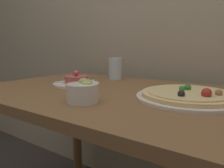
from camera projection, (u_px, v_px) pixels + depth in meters
name	position (u px, v px, depth m)	size (l,w,h in m)	color
dining_table	(132.00, 118.00, 0.89)	(1.39, 0.78, 0.78)	brown
pizza_plate	(189.00, 95.00, 0.77)	(0.37, 0.37, 0.05)	silver
tartare_plate	(76.00, 82.00, 1.05)	(0.22, 0.22, 0.07)	silver
small_bowl	(83.00, 91.00, 0.72)	(0.11, 0.11, 0.08)	silver
drinking_glass	(115.00, 68.00, 1.23)	(0.07, 0.07, 0.12)	silver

